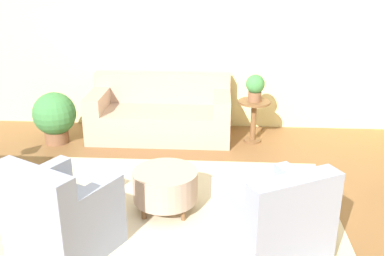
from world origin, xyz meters
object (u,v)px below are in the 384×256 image
couch (160,115)px  armchair_right (275,225)px  ottoman_table (165,185)px  armchair_left (60,217)px  side_table (254,115)px  potted_plant_on_side_table (255,87)px  potted_plant_floor (55,115)px

couch → armchair_right: size_ratio=1.93×
armchair_right → ottoman_table: 1.30m
couch → armchair_left: 2.91m
armchair_right → armchair_left: bearing=180.0°
side_table → ottoman_table: bearing=-117.9°
couch → side_table: 1.36m
armchair_left → side_table: bearing=55.5°
armchair_left → potted_plant_on_side_table: bearing=55.5°
couch → armchair_left: (-0.52, -2.86, 0.04)m
ottoman_table → potted_plant_on_side_table: bearing=62.1°
couch → side_table: size_ratio=3.34×
armchair_right → ottoman_table: size_ratio=1.57×
armchair_right → potted_plant_floor: size_ratio=1.43×
side_table → potted_plant_floor: (-2.81, -0.21, 0.00)m
side_table → potted_plant_on_side_table: 0.41m
couch → armchair_right: bearing=-64.6°
side_table → potted_plant_on_side_table: size_ratio=1.62×
side_table → potted_plant_on_side_table: bearing=90.0°
couch → side_table: (1.35, -0.14, 0.09)m
couch → potted_plant_on_side_table: 1.45m
couch → potted_plant_floor: couch is taller
armchair_right → ottoman_table: bearing=143.1°
side_table → armchair_right: bearing=-89.9°
armchair_right → potted_plant_floor: armchair_right is taller
armchair_right → potted_plant_floor: (-2.82, 2.51, 0.05)m
side_table → armchair_left: bearing=-124.5°
potted_plant_floor → potted_plant_on_side_table: bearing=4.4°
couch → potted_plant_on_side_table: bearing=-5.8°
armchair_right → ottoman_table: (-1.04, 0.78, -0.07)m
armchair_left → side_table: (1.87, 2.73, 0.05)m
potted_plant_on_side_table → armchair_right: bearing=-89.9°
couch → armchair_right: (1.36, -2.86, 0.04)m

